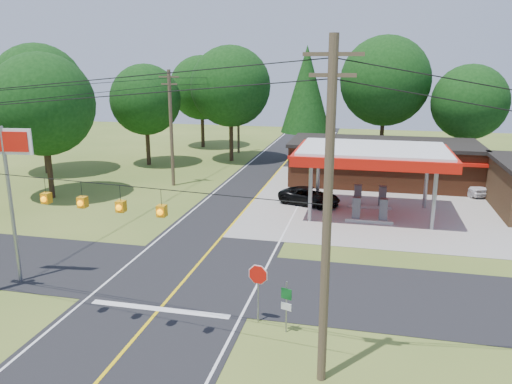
% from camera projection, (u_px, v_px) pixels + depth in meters
% --- Properties ---
extents(ground, '(120.00, 120.00, 0.00)m').
position_uv_depth(ground, '(188.00, 277.00, 25.55)').
color(ground, '#476222').
rests_on(ground, ground).
extents(main_highway, '(8.00, 120.00, 0.02)m').
position_uv_depth(main_highway, '(188.00, 276.00, 25.55)').
color(main_highway, black).
rests_on(main_highway, ground).
extents(cross_road, '(70.00, 7.00, 0.02)m').
position_uv_depth(cross_road, '(188.00, 276.00, 25.54)').
color(cross_road, black).
rests_on(cross_road, ground).
extents(lane_center_yellow, '(0.15, 110.00, 0.00)m').
position_uv_depth(lane_center_yellow, '(188.00, 276.00, 25.54)').
color(lane_center_yellow, yellow).
rests_on(lane_center_yellow, main_highway).
extents(gas_canopy, '(10.60, 7.40, 4.88)m').
position_uv_depth(gas_canopy, '(373.00, 156.00, 34.79)').
color(gas_canopy, gray).
rests_on(gas_canopy, ground).
extents(convenience_store, '(16.40, 7.55, 3.80)m').
position_uv_depth(convenience_store, '(383.00, 162.00, 44.59)').
color(convenience_store, brown).
rests_on(convenience_store, ground).
extents(utility_pole_near_right, '(1.80, 0.30, 11.50)m').
position_uv_depth(utility_pole_near_right, '(327.00, 215.00, 15.82)').
color(utility_pole_near_right, '#473828').
rests_on(utility_pole_near_right, ground).
extents(utility_pole_far_left, '(1.80, 0.30, 10.00)m').
position_uv_depth(utility_pole_far_left, '(171.00, 127.00, 42.90)').
color(utility_pole_far_left, '#473828').
rests_on(utility_pole_far_left, ground).
extents(utility_pole_north, '(0.30, 0.30, 9.50)m').
position_uv_depth(utility_pole_north, '(238.00, 113.00, 58.73)').
color(utility_pole_north, '#473828').
rests_on(utility_pole_north, ground).
extents(overhead_beacons, '(17.04, 2.04, 1.03)m').
position_uv_depth(overhead_beacons, '(100.00, 186.00, 18.52)').
color(overhead_beacons, black).
rests_on(overhead_beacons, ground).
extents(treeline_backdrop, '(70.27, 51.59, 13.30)m').
position_uv_depth(treeline_backdrop, '(284.00, 97.00, 46.10)').
color(treeline_backdrop, '#332316').
rests_on(treeline_backdrop, ground).
extents(suv_car, '(5.98, 5.98, 1.31)m').
position_uv_depth(suv_car, '(310.00, 197.00, 38.09)').
color(suv_car, black).
rests_on(suv_car, ground).
extents(sedan_car, '(6.15, 6.15, 1.57)m').
position_uv_depth(sedan_car, '(469.00, 184.00, 41.51)').
color(sedan_car, white).
rests_on(sedan_car, ground).
extents(big_stop_sign, '(2.88, 0.41, 7.78)m').
position_uv_depth(big_stop_sign, '(6.00, 166.00, 23.53)').
color(big_stop_sign, gray).
rests_on(big_stop_sign, ground).
extents(octagonal_stop_sign, '(0.89, 0.22, 2.60)m').
position_uv_depth(octagonal_stop_sign, '(258.00, 279.00, 20.64)').
color(octagonal_stop_sign, gray).
rests_on(octagonal_stop_sign, ground).
extents(route_sign_post, '(0.44, 0.17, 2.24)m').
position_uv_depth(route_sign_post, '(286.00, 303.00, 19.96)').
color(route_sign_post, gray).
rests_on(route_sign_post, ground).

